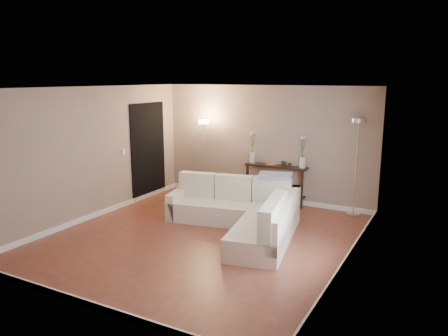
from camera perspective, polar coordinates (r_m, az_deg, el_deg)
The scene contains 23 objects.
floor at distance 7.82m, azimuth -2.82°, elevation -9.02°, with size 5.00×5.50×0.01m, color brown.
ceiling at distance 7.31m, azimuth -3.03°, elevation 10.48°, with size 5.00×5.50×0.01m, color white.
wall_back at distance 9.88m, azimuth 5.41°, elevation 3.17°, with size 5.00×0.02×2.60m, color gray.
wall_front at distance 5.36m, azimuth -18.46°, elevation -4.73°, with size 5.00×0.02×2.60m, color gray.
wall_left at distance 9.00m, azimuth -16.73°, elevation 1.88°, with size 0.02×5.50×2.60m, color gray.
wall_right at distance 6.54m, azimuth 16.25°, elevation -1.67°, with size 0.02×5.50×2.60m, color gray.
baseboard_back at distance 10.12m, azimuth 5.22°, elevation -3.86°, with size 5.00×0.03×0.10m, color white.
baseboard_front at distance 5.84m, azimuth -17.45°, elevation -16.52°, with size 5.00×0.03×0.10m, color white.
baseboard_left at distance 9.27m, azimuth -16.17°, elevation -5.77°, with size 0.03×5.50×0.10m, color white.
baseboard_right at distance 6.93m, azimuth 15.44°, elevation -11.75°, with size 0.03×5.50×0.10m, color white.
doorway at distance 10.26m, azimuth -9.86°, elevation 2.24°, with size 0.02×1.20×2.20m, color black.
switch_plate at distance 9.60m, azimuth -13.00°, elevation 2.07°, with size 0.02×0.08×0.12m, color white.
sectional_sofa at distance 8.08m, azimuth 2.66°, elevation -5.83°, with size 2.89×2.50×0.88m.
throw_blanket at distance 8.40m, azimuth 6.71°, elevation -0.95°, with size 0.63×0.36×0.05m, color gray.
console_table at distance 9.84m, azimuth 6.38°, elevation -1.71°, with size 1.41×0.41×0.86m.
leaning_mirror at distance 9.82m, azimuth 7.34°, elevation 2.70°, with size 0.99×0.07×0.78m.
table_decor at distance 9.68m, azimuth 6.77°, elevation 0.40°, with size 0.59×0.13×0.14m.
flower_vase_left at distance 9.91m, azimuth 3.75°, elevation 2.35°, with size 0.16×0.13×0.74m.
flower_vase_right at distance 9.46m, azimuth 10.24°, elevation 1.74°, with size 0.16×0.13×0.74m.
floor_lamp_lit at distance 10.21m, azimuth -2.60°, elevation 3.32°, with size 0.28×0.28×1.80m.
floor_lamp_unlit at distance 9.04m, azimuth 17.01°, elevation 2.57°, with size 0.29×0.29×1.99m.
charcoal_rug at distance 10.21m, azimuth -3.80°, elevation -3.94°, with size 1.17×0.88×0.02m, color black.
black_bag at distance 10.17m, azimuth -5.03°, elevation -3.23°, with size 0.33×0.23×0.21m, color black.
Camera 1 is at (3.80, -6.24, 2.76)m, focal length 35.00 mm.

